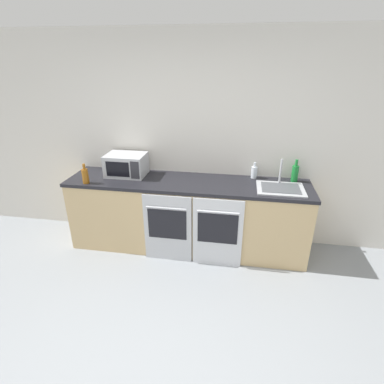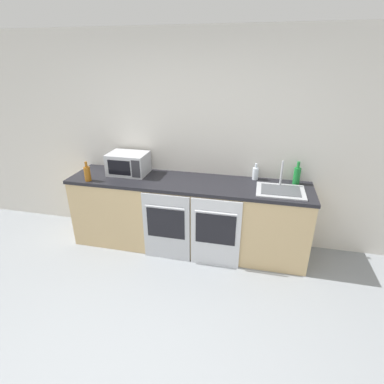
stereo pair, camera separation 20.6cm
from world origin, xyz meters
name	(u,v)px [view 1 (the left image)]	position (x,y,z in m)	size (l,w,h in m)	color
ground_plane	(144,384)	(0.00, 0.00, 0.00)	(16.00, 16.00, 0.00)	gray
wall_back	(192,142)	(0.00, 2.23, 1.30)	(10.00, 0.06, 2.60)	silver
counter_back	(187,215)	(0.00, 1.88, 0.45)	(2.93, 0.67, 0.91)	tan
oven_left	(168,228)	(-0.18, 1.55, 0.44)	(0.57, 0.06, 0.86)	#B7BABF
oven_right	(217,233)	(0.41, 1.55, 0.44)	(0.57, 0.06, 0.86)	silver
microwave	(126,165)	(-0.79, 1.98, 1.04)	(0.48, 0.36, 0.27)	#B7BABF
bottle_green	(295,173)	(1.27, 2.09, 1.02)	(0.08, 0.08, 0.27)	#19722D
bottle_clear	(254,172)	(0.79, 2.13, 0.99)	(0.07, 0.07, 0.20)	silver
bottle_amber	(85,176)	(-1.17, 1.63, 1.00)	(0.08, 0.08, 0.24)	#8C5114
sink	(281,188)	(1.08, 1.82, 0.92)	(0.53, 0.41, 0.30)	#A8AAAF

